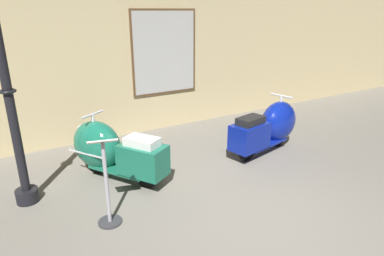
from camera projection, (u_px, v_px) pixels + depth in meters
ground_plane at (264, 225)px, 3.89m from camera, size 60.00×60.00×0.00m
showroom_back_wall at (130, 52)px, 6.35m from camera, size 18.00×0.63×3.24m
scooter_0 at (110, 150)px, 4.86m from camera, size 1.21×1.57×0.96m
scooter_1 at (270, 127)px, 5.84m from camera, size 1.64×0.78×0.96m
lamppost at (4, 74)px, 3.80m from camera, size 0.32×0.32×2.85m
info_stanchion at (107, 189)px, 3.77m from camera, size 0.36×0.29×1.09m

